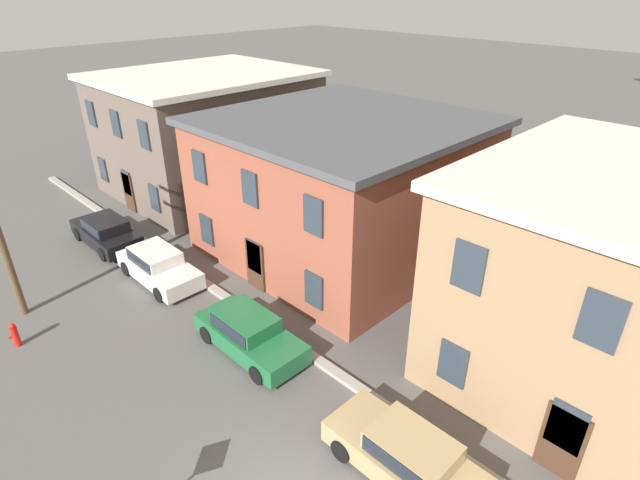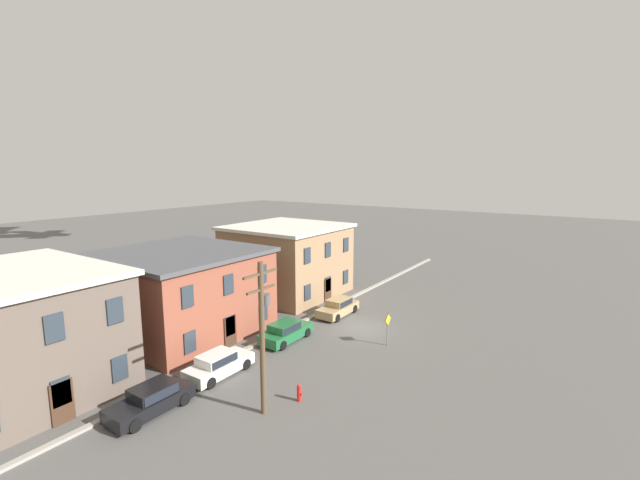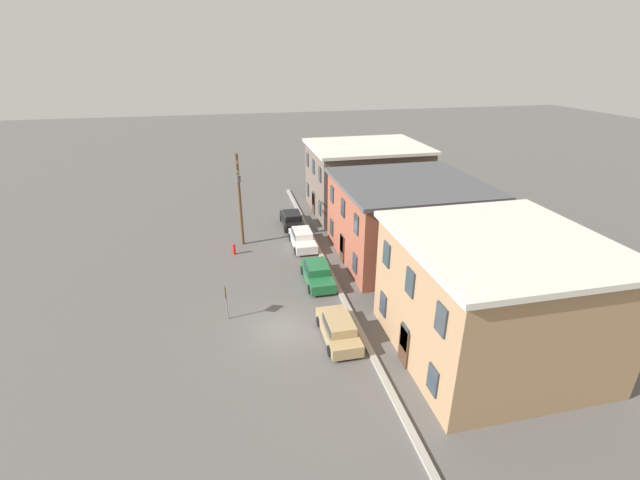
% 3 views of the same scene
% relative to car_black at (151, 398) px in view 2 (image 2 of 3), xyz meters
% --- Properties ---
extents(ground_plane, '(200.00, 200.00, 0.00)m').
position_rel_car_black_xyz_m(ground_plane, '(16.53, -3.18, -0.75)').
color(ground_plane, '#565451').
extents(kerb_strip, '(56.00, 0.36, 0.16)m').
position_rel_car_black_xyz_m(kerb_strip, '(16.53, 1.32, -0.67)').
color(kerb_strip, '#9E998E').
rests_on(kerb_strip, ground_plane).
extents(apartment_corner, '(9.69, 11.52, 6.94)m').
position_rel_car_black_xyz_m(apartment_corner, '(-3.07, 8.32, 2.73)').
color(apartment_corner, '#66564C').
rests_on(apartment_corner, ground_plane).
extents(apartment_midblock, '(11.05, 10.98, 6.37)m').
position_rel_car_black_xyz_m(apartment_midblock, '(8.27, 8.05, 2.45)').
color(apartment_midblock, brown).
rests_on(apartment_midblock, ground_plane).
extents(apartment_far, '(10.41, 10.22, 6.97)m').
position_rel_car_black_xyz_m(apartment_far, '(20.96, 7.67, 2.75)').
color(apartment_far, '#9E7A56').
rests_on(apartment_far, ground_plane).
extents(car_black, '(4.40, 1.92, 1.43)m').
position_rel_car_black_xyz_m(car_black, '(0.00, 0.00, 0.00)').
color(car_black, black).
rests_on(car_black, ground_plane).
extents(car_white, '(4.40, 1.92, 1.43)m').
position_rel_car_black_xyz_m(car_white, '(4.75, 0.18, 0.00)').
color(car_white, silver).
rests_on(car_white, ground_plane).
extents(car_green, '(4.40, 1.92, 1.43)m').
position_rel_car_black_xyz_m(car_green, '(11.22, 0.10, 0.00)').
color(car_green, '#1E6638').
rests_on(car_green, ground_plane).
extents(car_tan, '(4.40, 1.92, 1.43)m').
position_rel_car_black_xyz_m(car_tan, '(18.20, -0.11, 0.00)').
color(car_tan, tan).
rests_on(car_tan, ground_plane).
extents(caution_sign, '(0.93, 0.08, 2.40)m').
position_rel_car_black_xyz_m(caution_sign, '(14.66, -6.47, 0.84)').
color(caution_sign, slate).
rests_on(caution_sign, ground_plane).
extents(utility_pole, '(2.40, 0.44, 8.03)m').
position_rel_car_black_xyz_m(utility_pole, '(3.25, -4.89, 3.78)').
color(utility_pole, brown).
rests_on(utility_pole, ground_plane).
extents(fire_hydrant, '(0.24, 0.34, 0.96)m').
position_rel_car_black_xyz_m(fire_hydrant, '(5.16, -5.71, -0.27)').
color(fire_hydrant, red).
rests_on(fire_hydrant, ground_plane).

